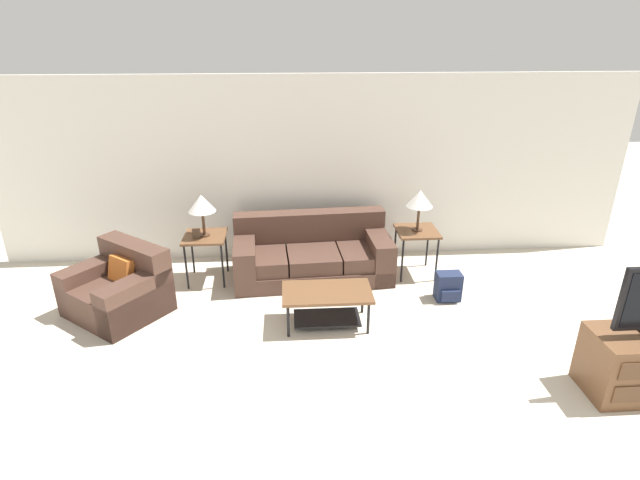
% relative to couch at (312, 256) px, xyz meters
% --- Properties ---
extents(wall_back, '(8.98, 0.06, 2.60)m').
position_rel_couch_xyz_m(wall_back, '(0.11, 0.70, 1.01)').
color(wall_back, silver).
rests_on(wall_back, ground_plane).
extents(couch, '(2.13, 1.08, 0.82)m').
position_rel_couch_xyz_m(couch, '(0.00, 0.00, 0.00)').
color(couch, '#4C3328').
rests_on(couch, ground_plane).
extents(armchair, '(1.37, 1.35, 0.80)m').
position_rel_couch_xyz_m(armchair, '(-2.34, -0.79, -0.00)').
color(armchair, '#4C3328').
rests_on(armchair, ground_plane).
extents(coffee_table, '(1.01, 0.56, 0.43)m').
position_rel_couch_xyz_m(coffee_table, '(0.10, -1.25, 0.03)').
color(coffee_table, brown).
rests_on(coffee_table, ground_plane).
extents(side_table_left, '(0.54, 0.55, 0.65)m').
position_rel_couch_xyz_m(side_table_left, '(-1.41, -0.05, 0.29)').
color(side_table_left, brown).
rests_on(side_table_left, ground_plane).
extents(side_table_right, '(0.54, 0.55, 0.65)m').
position_rel_couch_xyz_m(side_table_right, '(1.41, -0.05, 0.29)').
color(side_table_right, brown).
rests_on(side_table_right, ground_plane).
extents(table_lamp_left, '(0.35, 0.35, 0.56)m').
position_rel_couch_xyz_m(table_lamp_left, '(-1.41, -0.05, 0.79)').
color(table_lamp_left, '#472D1E').
rests_on(table_lamp_left, side_table_left).
extents(table_lamp_right, '(0.35, 0.35, 0.56)m').
position_rel_couch_xyz_m(table_lamp_right, '(1.41, -0.05, 0.79)').
color(table_lamp_right, '#472D1E').
rests_on(table_lamp_right, side_table_right).
extents(backpack, '(0.31, 0.28, 0.36)m').
position_rel_couch_xyz_m(backpack, '(1.66, -0.78, -0.12)').
color(backpack, '#1E2847').
rests_on(backpack, ground_plane).
extents(picture_frame, '(0.10, 0.04, 0.13)m').
position_rel_couch_xyz_m(picture_frame, '(-1.50, -0.13, 0.42)').
color(picture_frame, '#4C3828').
rests_on(picture_frame, side_table_left).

